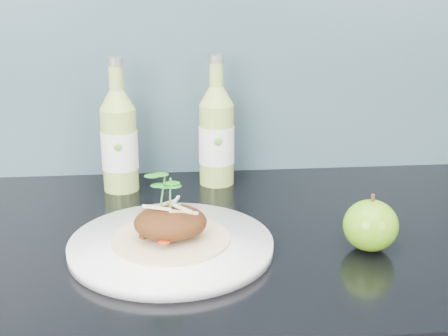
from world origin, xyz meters
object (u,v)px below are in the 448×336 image
Objects in this scene: dinner_plate at (171,245)px; cider_bottle_left at (119,141)px; cider_bottle_right at (217,136)px; green_apple at (371,225)px.

cider_bottle_left is (-0.08, 0.26, 0.08)m from dinner_plate.
cider_bottle_left and cider_bottle_right have the same top height.
green_apple is at bearing -43.55° from cider_bottle_right.
cider_bottle_left is (-0.36, 0.28, 0.05)m from green_apple.
cider_bottle_left is 0.17m from cider_bottle_right.
cider_bottle_left is at bearing -160.33° from cider_bottle_right.
cider_bottle_right is (-0.19, 0.30, 0.05)m from green_apple.
dinner_plate is 0.29m from cider_bottle_left.
cider_bottle_right is at bearing 7.31° from cider_bottle_left.
cider_bottle_right reaches higher than dinner_plate.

